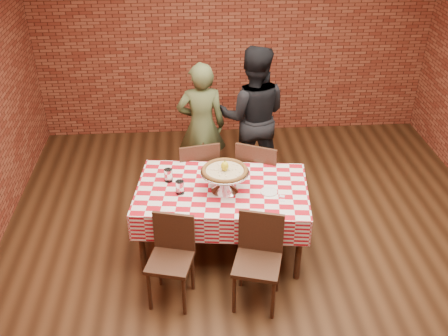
{
  "coord_description": "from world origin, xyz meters",
  "views": [
    {
      "loc": [
        -0.66,
        -4.0,
        3.58
      ],
      "look_at": [
        -0.34,
        0.32,
        0.95
      ],
      "focal_mm": 41.54,
      "sensor_mm": 36.0,
      "label": 1
    }
  ],
  "objects_px": {
    "chair_near_left": "(170,264)",
    "chair_near_right": "(257,265)",
    "chair_far_left": "(197,173)",
    "chair_far_right": "(261,175)",
    "condiment_caddy": "(231,168)",
    "diner_black": "(253,117)",
    "pizza_stand": "(225,181)",
    "water_glass_left": "(180,187)",
    "table": "(222,219)",
    "water_glass_right": "(168,175)",
    "diner_olive": "(201,126)",
    "pizza": "(225,171)"
  },
  "relations": [
    {
      "from": "water_glass_right",
      "to": "chair_far_right",
      "type": "height_order",
      "value": "chair_far_right"
    },
    {
      "from": "chair_far_left",
      "to": "diner_black",
      "type": "bearing_deg",
      "value": -150.99
    },
    {
      "from": "pizza_stand",
      "to": "chair_near_left",
      "type": "height_order",
      "value": "pizza_stand"
    },
    {
      "from": "pizza_stand",
      "to": "condiment_caddy",
      "type": "xyz_separation_m",
      "value": [
        0.08,
        0.3,
        -0.04
      ]
    },
    {
      "from": "chair_near_left",
      "to": "water_glass_left",
      "type": "bearing_deg",
      "value": 95.63
    },
    {
      "from": "condiment_caddy",
      "to": "chair_far_left",
      "type": "bearing_deg",
      "value": 148.92
    },
    {
      "from": "condiment_caddy",
      "to": "chair_far_right",
      "type": "bearing_deg",
      "value": 72.61
    },
    {
      "from": "chair_far_left",
      "to": "water_glass_right",
      "type": "bearing_deg",
      "value": 53.95
    },
    {
      "from": "chair_near_left",
      "to": "diner_olive",
      "type": "height_order",
      "value": "diner_olive"
    },
    {
      "from": "water_glass_left",
      "to": "condiment_caddy",
      "type": "height_order",
      "value": "condiment_caddy"
    },
    {
      "from": "chair_near_left",
      "to": "chair_far_left",
      "type": "relative_size",
      "value": 0.93
    },
    {
      "from": "chair_near_left",
      "to": "chair_near_right",
      "type": "height_order",
      "value": "chair_near_right"
    },
    {
      "from": "table",
      "to": "chair_far_left",
      "type": "xyz_separation_m",
      "value": [
        -0.24,
        0.78,
        0.09
      ]
    },
    {
      "from": "pizza",
      "to": "diner_olive",
      "type": "height_order",
      "value": "diner_olive"
    },
    {
      "from": "condiment_caddy",
      "to": "water_glass_left",
      "type": "bearing_deg",
      "value": -122.95
    },
    {
      "from": "chair_far_left",
      "to": "chair_far_right",
      "type": "relative_size",
      "value": 0.98
    },
    {
      "from": "chair_far_right",
      "to": "diner_black",
      "type": "distance_m",
      "value": 0.79
    },
    {
      "from": "pizza_stand",
      "to": "water_glass_right",
      "type": "xyz_separation_m",
      "value": [
        -0.55,
        0.21,
        -0.04
      ]
    },
    {
      "from": "condiment_caddy",
      "to": "diner_black",
      "type": "relative_size",
      "value": 0.08
    },
    {
      "from": "diner_black",
      "to": "condiment_caddy",
      "type": "bearing_deg",
      "value": 79.32
    },
    {
      "from": "water_glass_right",
      "to": "chair_near_right",
      "type": "distance_m",
      "value": 1.3
    },
    {
      "from": "chair_far_left",
      "to": "pizza_stand",
      "type": "bearing_deg",
      "value": 97.34
    },
    {
      "from": "water_glass_right",
      "to": "diner_black",
      "type": "distance_m",
      "value": 1.55
    },
    {
      "from": "pizza_stand",
      "to": "diner_black",
      "type": "xyz_separation_m",
      "value": [
        0.44,
        1.39,
        0.01
      ]
    },
    {
      "from": "table",
      "to": "chair_far_left",
      "type": "distance_m",
      "value": 0.82
    },
    {
      "from": "table",
      "to": "condiment_caddy",
      "type": "xyz_separation_m",
      "value": [
        0.11,
        0.27,
        0.45
      ]
    },
    {
      "from": "pizza",
      "to": "chair_near_left",
      "type": "bearing_deg",
      "value": -129.23
    },
    {
      "from": "chair_near_left",
      "to": "chair_far_right",
      "type": "distance_m",
      "value": 1.7
    },
    {
      "from": "water_glass_right",
      "to": "diner_olive",
      "type": "height_order",
      "value": "diner_olive"
    },
    {
      "from": "diner_olive",
      "to": "chair_far_right",
      "type": "bearing_deg",
      "value": 134.26
    },
    {
      "from": "water_glass_left",
      "to": "chair_far_right",
      "type": "xyz_separation_m",
      "value": [
        0.9,
        0.74,
        -0.35
      ]
    },
    {
      "from": "chair_far_left",
      "to": "chair_near_left",
      "type": "bearing_deg",
      "value": 68.9
    },
    {
      "from": "chair_far_left",
      "to": "diner_olive",
      "type": "height_order",
      "value": "diner_olive"
    },
    {
      "from": "condiment_caddy",
      "to": "chair_far_left",
      "type": "relative_size",
      "value": 0.15
    },
    {
      "from": "water_glass_right",
      "to": "diner_black",
      "type": "height_order",
      "value": "diner_black"
    },
    {
      "from": "condiment_caddy",
      "to": "diner_olive",
      "type": "height_order",
      "value": "diner_olive"
    },
    {
      "from": "table",
      "to": "condiment_caddy",
      "type": "distance_m",
      "value": 0.54
    },
    {
      "from": "chair_near_right",
      "to": "pizza_stand",
      "type": "bearing_deg",
      "value": 123.28
    },
    {
      "from": "diner_black",
      "to": "chair_near_right",
      "type": "bearing_deg",
      "value": 92.09
    },
    {
      "from": "table",
      "to": "pizza_stand",
      "type": "relative_size",
      "value": 3.48
    },
    {
      "from": "water_glass_left",
      "to": "table",
      "type": "bearing_deg",
      "value": 7.91
    },
    {
      "from": "pizza_stand",
      "to": "chair_near_right",
      "type": "bearing_deg",
      "value": -72.62
    },
    {
      "from": "diner_olive",
      "to": "chair_far_left",
      "type": "bearing_deg",
      "value": 79.59
    },
    {
      "from": "table",
      "to": "chair_far_left",
      "type": "bearing_deg",
      "value": 106.82
    },
    {
      "from": "water_glass_left",
      "to": "chair_near_left",
      "type": "relative_size",
      "value": 0.16
    },
    {
      "from": "table",
      "to": "diner_black",
      "type": "xyz_separation_m",
      "value": [
        0.47,
        1.35,
        0.5
      ]
    },
    {
      "from": "chair_far_right",
      "to": "water_glass_left",
      "type": "bearing_deg",
      "value": 64.48
    },
    {
      "from": "table",
      "to": "water_glass_left",
      "type": "relative_size",
      "value": 12.48
    },
    {
      "from": "water_glass_left",
      "to": "diner_olive",
      "type": "height_order",
      "value": "diner_olive"
    },
    {
      "from": "chair_near_right",
      "to": "diner_black",
      "type": "distance_m",
      "value": 2.19
    }
  ]
}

